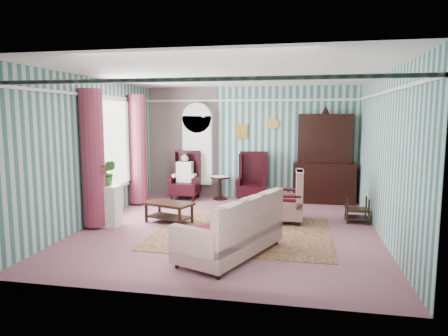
% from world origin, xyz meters
% --- Properties ---
extents(floor, '(6.00, 6.00, 0.00)m').
position_xyz_m(floor, '(0.00, 0.00, 0.00)').
color(floor, '#91545D').
rests_on(floor, ground).
extents(room_shell, '(5.53, 6.02, 2.91)m').
position_xyz_m(room_shell, '(-0.62, 0.18, 2.01)').
color(room_shell, '#376563').
rests_on(room_shell, ground).
extents(bookcase, '(0.80, 0.28, 2.24)m').
position_xyz_m(bookcase, '(-1.35, 2.84, 1.12)').
color(bookcase, silver).
rests_on(bookcase, floor).
extents(dresser_hutch, '(1.50, 0.56, 2.36)m').
position_xyz_m(dresser_hutch, '(1.90, 2.72, 1.18)').
color(dresser_hutch, black).
rests_on(dresser_hutch, floor).
extents(wingback_left, '(0.76, 0.80, 1.25)m').
position_xyz_m(wingback_left, '(-1.60, 2.45, 0.62)').
color(wingback_left, black).
rests_on(wingback_left, floor).
extents(wingback_right, '(0.76, 0.80, 1.25)m').
position_xyz_m(wingback_right, '(0.15, 2.45, 0.62)').
color(wingback_right, black).
rests_on(wingback_right, floor).
extents(seated_woman, '(0.44, 0.40, 1.18)m').
position_xyz_m(seated_woman, '(-1.60, 2.45, 0.59)').
color(seated_woman, beige).
rests_on(seated_woman, floor).
extents(round_side_table, '(0.50, 0.50, 0.60)m').
position_xyz_m(round_side_table, '(-0.70, 2.60, 0.30)').
color(round_side_table, black).
rests_on(round_side_table, floor).
extents(nest_table, '(0.45, 0.38, 0.54)m').
position_xyz_m(nest_table, '(2.47, 0.90, 0.27)').
color(nest_table, black).
rests_on(nest_table, floor).
extents(plant_stand, '(0.55, 0.35, 0.80)m').
position_xyz_m(plant_stand, '(-2.40, -0.30, 0.40)').
color(plant_stand, silver).
rests_on(plant_stand, floor).
extents(rug, '(3.20, 2.60, 0.01)m').
position_xyz_m(rug, '(0.30, -0.30, 0.01)').
color(rug, '#481A18').
rests_on(rug, floor).
extents(sofa, '(1.73, 2.20, 1.00)m').
position_xyz_m(sofa, '(0.29, -1.48, 0.50)').
color(sofa, beige).
rests_on(sofa, floor).
extents(floral_armchair, '(0.76, 0.89, 0.89)m').
position_xyz_m(floral_armchair, '(0.99, 0.71, 0.45)').
color(floral_armchair, '#B5AC8C').
rests_on(floral_armchair, floor).
extents(coffee_table, '(1.07, 0.81, 0.42)m').
position_xyz_m(coffee_table, '(-1.27, 0.17, 0.21)').
color(coffee_table, black).
rests_on(coffee_table, floor).
extents(potted_plant_a, '(0.45, 0.41, 0.44)m').
position_xyz_m(potted_plant_a, '(-2.46, -0.42, 1.02)').
color(potted_plant_a, '#1B591C').
rests_on(potted_plant_a, plant_stand).
extents(potted_plant_b, '(0.30, 0.25, 0.49)m').
position_xyz_m(potted_plant_b, '(-2.37, -0.17, 1.04)').
color(potted_plant_b, '#194E18').
rests_on(potted_plant_b, plant_stand).
extents(potted_plant_c, '(0.29, 0.29, 0.42)m').
position_xyz_m(potted_plant_c, '(-2.41, -0.24, 1.01)').
color(potted_plant_c, '#1C4C17').
rests_on(potted_plant_c, plant_stand).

